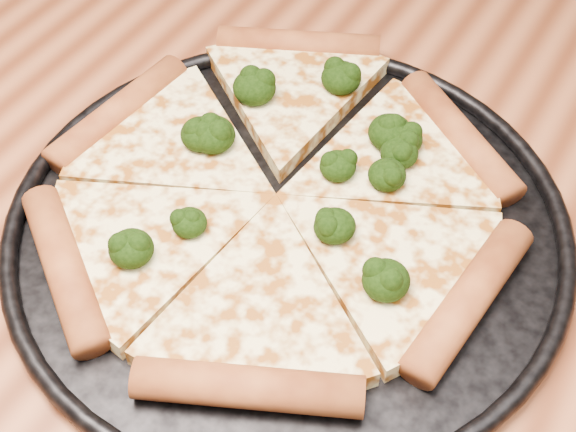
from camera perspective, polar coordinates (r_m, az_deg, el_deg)
The scene contains 4 objects.
dining_table at distance 0.66m, azimuth 0.96°, elevation -4.81°, with size 1.20×0.90×0.75m.
pizza_pan at distance 0.57m, azimuth -0.00°, elevation -0.54°, with size 0.39×0.39×0.02m.
pizza at distance 0.58m, azimuth -0.79°, elevation 1.62°, with size 0.34×0.37×0.03m.
broccoli_florets at distance 0.58m, azimuth 1.16°, elevation 3.97°, with size 0.20×0.25×0.03m.
Camera 1 is at (0.19, -0.34, 1.19)m, focal length 51.47 mm.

